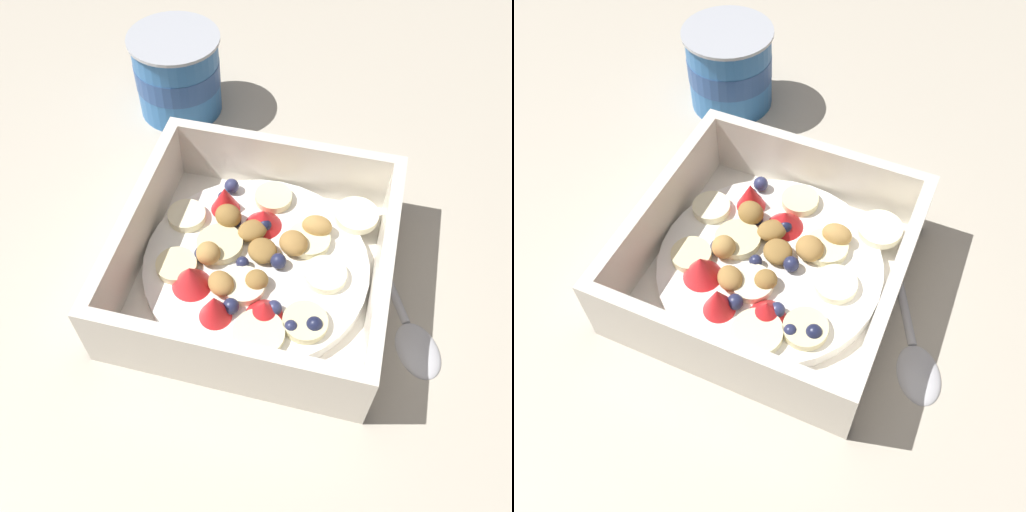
{
  "view_description": "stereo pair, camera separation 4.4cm",
  "coord_description": "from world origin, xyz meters",
  "views": [
    {
      "loc": [
        0.05,
        -0.24,
        0.38
      ],
      "look_at": [
        -0.02,
        0.01,
        0.03
      ],
      "focal_mm": 39.46,
      "sensor_mm": 36.0,
      "label": 1
    },
    {
      "loc": [
        0.09,
        -0.23,
        0.38
      ],
      "look_at": [
        -0.02,
        0.01,
        0.03
      ],
      "focal_mm": 39.46,
      "sensor_mm": 36.0,
      "label": 2
    }
  ],
  "objects": [
    {
      "name": "ground_plane",
      "position": [
        0.0,
        0.0,
        0.0
      ],
      "size": [
        2.4,
        2.4,
        0.0
      ],
      "primitive_type": "plane",
      "color": "beige"
    },
    {
      "name": "fruit_bowl",
      "position": [
        -0.02,
        0.01,
        0.02
      ],
      "size": [
        0.2,
        0.2,
        0.06
      ],
      "color": "white",
      "rests_on": "ground"
    },
    {
      "name": "spoon",
      "position": [
        0.11,
        -0.0,
        0.0
      ],
      "size": [
        0.09,
        0.16,
        0.01
      ],
      "color": "silver",
      "rests_on": "ground"
    },
    {
      "name": "yogurt_cup",
      "position": [
        -0.15,
        0.2,
        0.04
      ],
      "size": [
        0.09,
        0.09,
        0.08
      ],
      "color": "#3370B7",
      "rests_on": "ground"
    }
  ]
}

